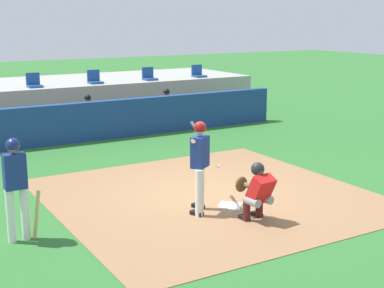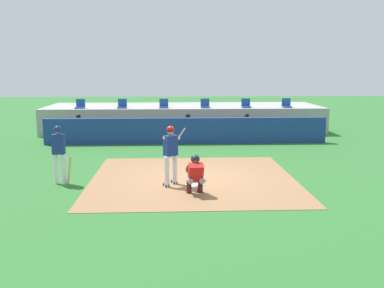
% 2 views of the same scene
% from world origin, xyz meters
% --- Properties ---
extents(ground_plane, '(80.00, 80.00, 0.00)m').
position_xyz_m(ground_plane, '(0.00, 0.00, 0.00)').
color(ground_plane, '#2D6B2D').
extents(dirt_infield, '(6.40, 6.40, 0.01)m').
position_xyz_m(dirt_infield, '(0.00, 0.00, 0.01)').
color(dirt_infield, '#936B47').
rests_on(dirt_infield, ground).
extents(home_plate, '(0.62, 0.62, 0.02)m').
position_xyz_m(home_plate, '(0.00, -0.80, 0.02)').
color(home_plate, white).
rests_on(home_plate, dirt_infield).
extents(batter_at_plate, '(0.73, 1.35, 1.80)m').
position_xyz_m(batter_at_plate, '(-0.69, -0.75, 1.04)').
color(batter_at_plate, silver).
rests_on(batter_at_plate, ground).
extents(catcher_crouched, '(0.52, 1.63, 1.13)m').
position_xyz_m(catcher_crouched, '(-0.03, -1.69, 0.61)').
color(catcher_crouched, gray).
rests_on(catcher_crouched, ground).
extents(on_deck_batter, '(0.58, 0.23, 1.79)m').
position_xyz_m(on_deck_batter, '(-4.05, -0.40, 1.02)').
color(on_deck_batter, silver).
rests_on(on_deck_batter, ground).
extents(dugout_wall, '(13.00, 0.30, 1.20)m').
position_xyz_m(dugout_wall, '(0.00, 6.50, 0.60)').
color(dugout_wall, navy).
rests_on(dugout_wall, ground).
extents(dugout_bench, '(11.80, 0.44, 0.45)m').
position_xyz_m(dugout_bench, '(0.00, 7.50, 0.23)').
color(dugout_bench, olive).
rests_on(dugout_bench, ground).
extents(dugout_player_1, '(0.49, 0.70, 1.30)m').
position_xyz_m(dugout_player_1, '(0.10, 7.34, 0.67)').
color(dugout_player_1, '#939399').
rests_on(dugout_player_1, ground).
extents(dugout_player_2, '(0.49, 0.70, 1.30)m').
position_xyz_m(dugout_player_2, '(2.97, 7.34, 0.67)').
color(dugout_player_2, '#939399').
rests_on(dugout_player_2, ground).
extents(stands_platform, '(15.00, 4.40, 1.40)m').
position_xyz_m(stands_platform, '(0.00, 10.90, 0.70)').
color(stands_platform, '#9E9E99').
rests_on(stands_platform, ground).
extents(stadium_seat_2, '(0.46, 0.46, 0.48)m').
position_xyz_m(stadium_seat_2, '(-1.08, 9.38, 1.53)').
color(stadium_seat_2, '#1E478C').
rests_on(stadium_seat_2, stands_platform).
extents(stadium_seat_3, '(0.46, 0.46, 0.48)m').
position_xyz_m(stadium_seat_3, '(1.08, 9.38, 1.53)').
color(stadium_seat_3, '#1E478C').
rests_on(stadium_seat_3, stands_platform).
extents(stadium_seat_4, '(0.46, 0.46, 0.48)m').
position_xyz_m(stadium_seat_4, '(3.25, 9.38, 1.53)').
color(stadium_seat_4, '#1E478C').
rests_on(stadium_seat_4, stands_platform).
extents(stadium_seat_5, '(0.46, 0.46, 0.48)m').
position_xyz_m(stadium_seat_5, '(5.42, 9.38, 1.53)').
color(stadium_seat_5, '#1E478C').
rests_on(stadium_seat_5, stands_platform).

